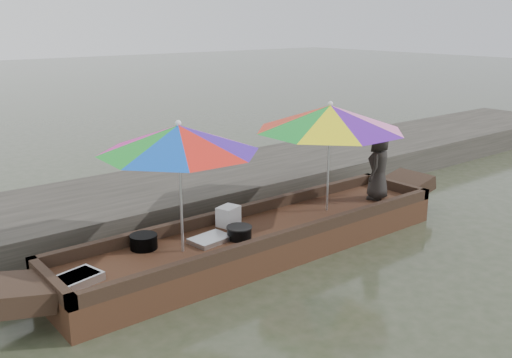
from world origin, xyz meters
TOP-DOWN VIEW (x-y plane):
  - water at (0.00, 0.00)m, footprint 80.00×80.00m
  - dock at (0.00, 2.20)m, footprint 22.00×2.20m
  - boat_hull at (0.00, 0.00)m, footprint 5.57×1.20m
  - cooking_pot at (-1.50, 0.36)m, footprint 0.32×0.32m
  - tray_crayfish at (-2.49, -0.05)m, footprint 0.55×0.44m
  - tray_scallop at (-0.77, 0.04)m, footprint 0.52×0.40m
  - charcoal_grill at (-0.42, -0.10)m, footprint 0.30×0.30m
  - supply_bag at (-0.26, 0.36)m, footprint 0.33×0.29m
  - vendor at (2.19, -0.09)m, footprint 0.59×0.51m
  - umbrella_bow at (-1.18, 0.00)m, footprint 2.44×2.44m
  - umbrella_stern at (1.21, 0.00)m, footprint 2.70×2.70m

SIDE VIEW (x-z plane):
  - water at x=0.00m, z-range 0.00..0.00m
  - boat_hull at x=0.00m, z-range 0.00..0.35m
  - dock at x=0.00m, z-range 0.00..0.50m
  - tray_scallop at x=-0.77m, z-range 0.35..0.41m
  - tray_crayfish at x=-2.49m, z-range 0.35..0.44m
  - charcoal_grill at x=-0.42m, z-range 0.35..0.49m
  - cooking_pot at x=-1.50m, z-range 0.35..0.52m
  - supply_bag at x=-0.26m, z-range 0.35..0.61m
  - vendor at x=2.19m, z-range 0.35..1.37m
  - umbrella_bow at x=-1.18m, z-range 0.35..1.90m
  - umbrella_stern at x=1.21m, z-range 0.35..1.90m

